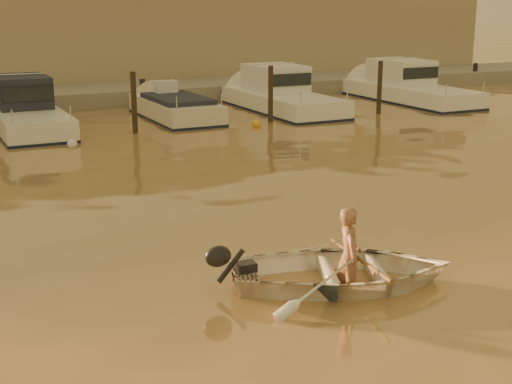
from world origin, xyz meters
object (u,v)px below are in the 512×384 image
dinghy (342,271)px  moored_boat_4 (283,95)px  moored_boat_3 (175,113)px  person (349,256)px  moored_boat_2 (26,111)px  waterfront_building (58,40)px  moored_boat_5 (410,87)px

dinghy → moored_boat_4: 17.90m
dinghy → moored_boat_3: moored_boat_3 is taller
person → moored_boat_2: bearing=28.9°
moored_boat_3 → moored_boat_4: (4.47, 0.00, 0.40)m
dinghy → waterfront_building: 27.31m
moored_boat_3 → waterfront_building: bearing=100.3°
dinghy → person: 0.25m
waterfront_building → moored_boat_3: bearing=-79.7°
moored_boat_2 → moored_boat_5: (15.97, 0.00, 0.00)m
person → waterfront_building: bearing=18.9°
person → moored_boat_5: (13.73, 16.24, 0.16)m
person → moored_boat_2: moored_boat_2 is taller
moored_boat_2 → moored_boat_3: size_ratio=1.22×
moored_boat_3 → moored_boat_4: 4.49m
moored_boat_3 → moored_boat_5: (10.70, 0.00, 0.40)m
person → moored_boat_5: bearing=-19.1°
moored_boat_4 → moored_boat_2: bearing=180.0°
moored_boat_2 → moored_boat_4: bearing=0.0°
moored_boat_3 → moored_boat_5: 10.70m
dinghy → moored_boat_2: bearing=28.6°
dinghy → moored_boat_5: moored_boat_5 is taller
dinghy → moored_boat_4: moored_boat_4 is taller
moored_boat_4 → moored_boat_5: 6.22m
moored_boat_3 → moored_boat_5: moored_boat_5 is taller
dinghy → moored_boat_5: (13.83, 16.20, 0.39)m
moored_boat_4 → waterfront_building: (-6.47, 11.00, 1.77)m
person → moored_boat_5: size_ratio=0.19×
person → moored_boat_2: 16.39m
dinghy → moored_boat_5: 21.31m
moored_boat_2 → moored_boat_4: same height
dinghy → moored_boat_4: bearing=-4.1°
person → waterfront_building: waterfront_building is taller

